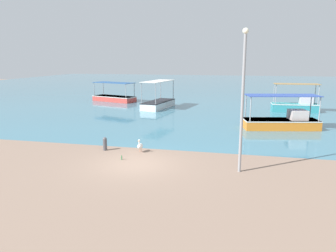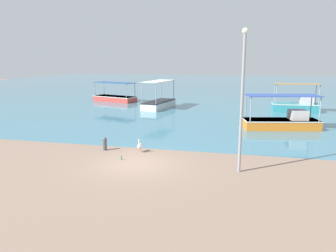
{
  "view_description": "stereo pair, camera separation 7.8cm",
  "coord_description": "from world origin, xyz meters",
  "px_view_note": "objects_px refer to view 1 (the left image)",
  "views": [
    {
      "loc": [
        5.29,
        -15.49,
        5.39
      ],
      "look_at": [
        0.37,
        5.89,
        0.85
      ],
      "focal_mm": 35.0,
      "sensor_mm": 36.0,
      "label": 1
    },
    {
      "loc": [
        5.36,
        -15.47,
        5.39
      ],
      "look_at": [
        0.37,
        5.89,
        0.85
      ],
      "focal_mm": 35.0,
      "sensor_mm": 36.0,
      "label": 2
    }
  ],
  "objects_px": {
    "fishing_boat_far_right": "(158,103)",
    "fishing_boat_center": "(282,121)",
    "fishing_boat_outer": "(297,105)",
    "glass_bottle": "(122,158)",
    "pelican": "(140,146)",
    "mooring_bollard": "(105,143)",
    "lamp_post": "(243,95)",
    "fishing_boat_near_right": "(114,97)"
  },
  "relations": [
    {
      "from": "pelican",
      "to": "mooring_bollard",
      "type": "bearing_deg",
      "value": -177.39
    },
    {
      "from": "fishing_boat_near_right",
      "to": "lamp_post",
      "type": "bearing_deg",
      "value": -55.8
    },
    {
      "from": "fishing_boat_outer",
      "to": "mooring_bollard",
      "type": "distance_m",
      "value": 22.36
    },
    {
      "from": "fishing_boat_far_right",
      "to": "mooring_bollard",
      "type": "relative_size",
      "value": 7.08
    },
    {
      "from": "fishing_boat_far_right",
      "to": "fishing_boat_center",
      "type": "relative_size",
      "value": 0.95
    },
    {
      "from": "glass_bottle",
      "to": "fishing_boat_near_right",
      "type": "bearing_deg",
      "value": 112.98
    },
    {
      "from": "pelican",
      "to": "glass_bottle",
      "type": "bearing_deg",
      "value": -107.68
    },
    {
      "from": "mooring_bollard",
      "to": "fishing_boat_outer",
      "type": "bearing_deg",
      "value": 53.41
    },
    {
      "from": "fishing_boat_center",
      "to": "mooring_bollard",
      "type": "bearing_deg",
      "value": -141.33
    },
    {
      "from": "fishing_boat_far_right",
      "to": "fishing_boat_center",
      "type": "bearing_deg",
      "value": -34.46
    },
    {
      "from": "fishing_boat_far_right",
      "to": "fishing_boat_near_right",
      "type": "bearing_deg",
      "value": 147.69
    },
    {
      "from": "pelican",
      "to": "glass_bottle",
      "type": "height_order",
      "value": "pelican"
    },
    {
      "from": "fishing_boat_near_right",
      "to": "fishing_boat_center",
      "type": "xyz_separation_m",
      "value": [
        19.17,
        -12.78,
        0.11
      ]
    },
    {
      "from": "lamp_post",
      "to": "mooring_bollard",
      "type": "height_order",
      "value": "lamp_post"
    },
    {
      "from": "fishing_boat_far_right",
      "to": "mooring_bollard",
      "type": "height_order",
      "value": "fishing_boat_far_right"
    },
    {
      "from": "pelican",
      "to": "mooring_bollard",
      "type": "xyz_separation_m",
      "value": [
        -2.17,
        -0.1,
        0.05
      ]
    },
    {
      "from": "fishing_boat_near_right",
      "to": "glass_bottle",
      "type": "height_order",
      "value": "fishing_boat_near_right"
    },
    {
      "from": "pelican",
      "to": "lamp_post",
      "type": "height_order",
      "value": "lamp_post"
    },
    {
      "from": "fishing_boat_center",
      "to": "glass_bottle",
      "type": "height_order",
      "value": "fishing_boat_center"
    },
    {
      "from": "mooring_bollard",
      "to": "fishing_boat_far_right",
      "type": "bearing_deg",
      "value": 93.94
    },
    {
      "from": "pelican",
      "to": "fishing_boat_center",
      "type": "bearing_deg",
      "value": 44.57
    },
    {
      "from": "lamp_post",
      "to": "mooring_bollard",
      "type": "relative_size",
      "value": 8.4
    },
    {
      "from": "fishing_boat_far_right",
      "to": "mooring_bollard",
      "type": "distance_m",
      "value": 17.2
    },
    {
      "from": "fishing_boat_near_right",
      "to": "fishing_boat_outer",
      "type": "xyz_separation_m",
      "value": [
        21.5,
        -3.62,
        0.2
      ]
    },
    {
      "from": "fishing_boat_outer",
      "to": "lamp_post",
      "type": "bearing_deg",
      "value": -105.2
    },
    {
      "from": "pelican",
      "to": "fishing_boat_near_right",
      "type": "bearing_deg",
      "value": 115.7
    },
    {
      "from": "fishing_boat_near_right",
      "to": "pelican",
      "type": "xyz_separation_m",
      "value": [
        10.34,
        -21.48,
        -0.13
      ]
    },
    {
      "from": "pelican",
      "to": "lamp_post",
      "type": "relative_size",
      "value": 0.12
    },
    {
      "from": "fishing_boat_far_right",
      "to": "fishing_boat_outer",
      "type": "bearing_deg",
      "value": 3.14
    },
    {
      "from": "fishing_boat_outer",
      "to": "glass_bottle",
      "type": "bearing_deg",
      "value": -120.93
    },
    {
      "from": "fishing_boat_outer",
      "to": "fishing_boat_center",
      "type": "distance_m",
      "value": 9.45
    },
    {
      "from": "fishing_boat_far_right",
      "to": "lamp_post",
      "type": "distance_m",
      "value": 21.48
    },
    {
      "from": "fishing_boat_center",
      "to": "lamp_post",
      "type": "relative_size",
      "value": 0.89
    },
    {
      "from": "lamp_post",
      "to": "fishing_boat_outer",
      "type": "bearing_deg",
      "value": 74.8
    },
    {
      "from": "glass_bottle",
      "to": "pelican",
      "type": "bearing_deg",
      "value": 72.32
    },
    {
      "from": "fishing_boat_outer",
      "to": "pelican",
      "type": "xyz_separation_m",
      "value": [
        -11.16,
        -17.85,
        -0.32
      ]
    },
    {
      "from": "glass_bottle",
      "to": "fishing_boat_center",
      "type": "bearing_deg",
      "value": 47.9
    },
    {
      "from": "fishing_boat_near_right",
      "to": "glass_bottle",
      "type": "relative_size",
      "value": 22.41
    },
    {
      "from": "fishing_boat_outer",
      "to": "glass_bottle",
      "type": "xyz_separation_m",
      "value": [
        -11.69,
        -19.51,
        -0.59
      ]
    },
    {
      "from": "fishing_boat_center",
      "to": "mooring_bollard",
      "type": "xyz_separation_m",
      "value": [
        -11.0,
        -8.8,
        -0.18
      ]
    },
    {
      "from": "fishing_boat_near_right",
      "to": "fishing_boat_far_right",
      "type": "height_order",
      "value": "fishing_boat_far_right"
    },
    {
      "from": "fishing_boat_center",
      "to": "pelican",
      "type": "height_order",
      "value": "fishing_boat_center"
    }
  ]
}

